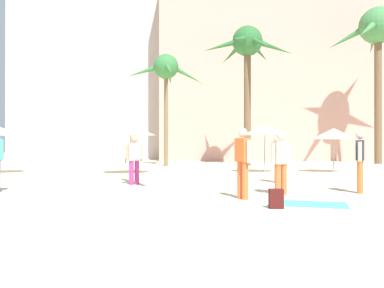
% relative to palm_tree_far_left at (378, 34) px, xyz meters
% --- Properties ---
extents(ground, '(120.00, 120.00, 0.00)m').
position_rel_palm_tree_far_left_xyz_m(ground, '(-13.99, -20.52, -9.35)').
color(ground, beige).
extents(hotel_pink, '(19.66, 8.44, 16.69)m').
position_rel_palm_tree_far_left_xyz_m(hotel_pink, '(-6.14, 8.74, -1.00)').
color(hotel_pink, '#DB9989').
rests_on(hotel_pink, ground).
extents(hotel_tower_gray, '(19.58, 11.43, 27.75)m').
position_rel_palm_tree_far_left_xyz_m(hotel_tower_gray, '(-20.52, 14.40, 4.53)').
color(hotel_tower_gray, '#BCB7AD').
rests_on(hotel_tower_gray, ground).
extents(palm_tree_far_left, '(6.95, 6.84, 11.28)m').
position_rel_palm_tree_far_left_xyz_m(palm_tree_far_left, '(0.00, 0.00, 0.00)').
color(palm_tree_far_left, brown).
rests_on(palm_tree_far_left, ground).
extents(palm_tree_left, '(5.11, 5.11, 7.25)m').
position_rel_palm_tree_far_left_xyz_m(palm_tree_left, '(-15.17, -2.12, -3.23)').
color(palm_tree_left, brown).
rests_on(palm_tree_left, ground).
extents(palm_tree_center, '(6.22, 5.78, 9.27)m').
position_rel_palm_tree_far_left_xyz_m(palm_tree_center, '(-9.80, -1.72, -1.75)').
color(palm_tree_center, brown).
rests_on(palm_tree_center, ground).
extents(cafe_umbrella_0, '(2.14, 2.14, 2.19)m').
position_rel_palm_tree_far_left_xyz_m(cafe_umbrella_0, '(-6.68, -8.03, -7.42)').
color(cafe_umbrella_0, gray).
rests_on(cafe_umbrella_0, ground).
extents(cafe_umbrella_1, '(2.21, 2.21, 2.34)m').
position_rel_palm_tree_far_left_xyz_m(cafe_umbrella_1, '(-10.14, -8.04, -7.25)').
color(cafe_umbrella_1, gray).
rests_on(cafe_umbrella_1, ground).
extents(cafe_umbrella_3, '(2.36, 2.36, 2.31)m').
position_rel_palm_tree_far_left_xyz_m(cafe_umbrella_3, '(-16.65, -8.56, -7.28)').
color(cafe_umbrella_3, gray).
rests_on(cafe_umbrella_3, ground).
extents(cafe_umbrella_4, '(2.07, 2.07, 2.22)m').
position_rel_palm_tree_far_left_xyz_m(cafe_umbrella_4, '(-22.93, -8.09, -7.33)').
color(cafe_umbrella_4, gray).
rests_on(cafe_umbrella_4, ground).
extents(beach_towel, '(1.96, 1.47, 0.01)m').
position_rel_palm_tree_far_left_xyz_m(beach_towel, '(-11.43, -17.79, -9.34)').
color(beach_towel, '#4CC6D6').
rests_on(beach_towel, ground).
extents(backpack, '(0.31, 0.25, 0.42)m').
position_rel_palm_tree_far_left_xyz_m(backpack, '(-12.30, -18.32, -9.14)').
color(backpack, '#461414').
rests_on(backpack, ground).
extents(person_mid_left, '(1.53, 3.05, 1.67)m').
position_rel_palm_tree_far_left_xyz_m(person_mid_left, '(-15.92, -13.27, -8.44)').
color(person_mid_left, '#B7337F').
rests_on(person_mid_left, ground).
extents(person_far_right, '(0.37, 0.59, 1.68)m').
position_rel_palm_tree_far_left_xyz_m(person_far_right, '(-10.82, -12.88, -8.42)').
color(person_far_right, orange).
rests_on(person_far_right, ground).
extents(person_near_left, '(0.60, 0.34, 1.72)m').
position_rel_palm_tree_far_left_xyz_m(person_near_left, '(-11.60, -16.16, -8.40)').
color(person_near_left, orange).
rests_on(person_near_left, ground).
extents(person_mid_right, '(0.37, 0.58, 1.80)m').
position_rel_palm_tree_far_left_xyz_m(person_mid_right, '(-12.78, -16.95, -8.36)').
color(person_mid_right, orange).
rests_on(person_mid_right, ground).
extents(person_far_left, '(0.38, 0.58, 1.76)m').
position_rel_palm_tree_far_left_xyz_m(person_far_left, '(-9.25, -15.90, -8.37)').
color(person_far_left, orange).
rests_on(person_far_left, ground).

